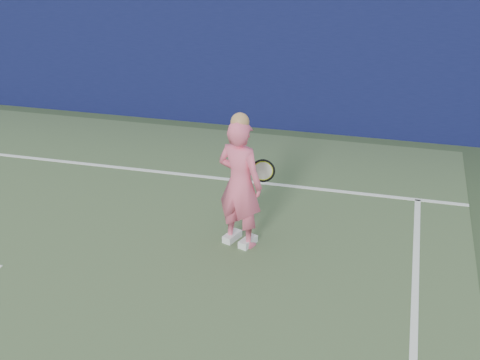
# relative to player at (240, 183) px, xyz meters

# --- Properties ---
(backstop_wall) EXTENTS (24.00, 0.40, 2.50)m
(backstop_wall) POSITION_rel_player_xyz_m (-2.63, 4.27, 0.41)
(backstop_wall) COLOR #0D123D
(backstop_wall) RESTS_ON ground
(player) EXTENTS (0.70, 0.58, 1.74)m
(player) POSITION_rel_player_xyz_m (0.00, 0.00, 0.00)
(player) COLOR #FF6386
(player) RESTS_ON ground
(racket) EXTENTS (0.58, 0.14, 0.31)m
(racket) POSITION_rel_player_xyz_m (0.16, 0.44, -0.01)
(racket) COLOR black
(racket) RESTS_ON ground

